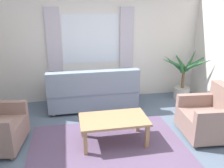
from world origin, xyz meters
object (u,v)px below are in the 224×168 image
at_px(coffee_table, 114,121).
at_px(couch, 93,93).
at_px(armchair_right, 210,117).
at_px(potted_plant, 184,77).

bearing_deg(coffee_table, couch, 97.06).
relative_size(armchair_right, coffee_table, 0.82).
height_order(armchair_right, coffee_table, armchair_right).
height_order(couch, potted_plant, potted_plant).
relative_size(couch, armchair_right, 2.11).
bearing_deg(coffee_table, armchair_right, -3.47).
bearing_deg(coffee_table, potted_plant, 37.72).
distance_m(armchair_right, coffee_table, 1.68).
bearing_deg(armchair_right, potted_plant, 172.48).
height_order(couch, armchair_right, couch).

